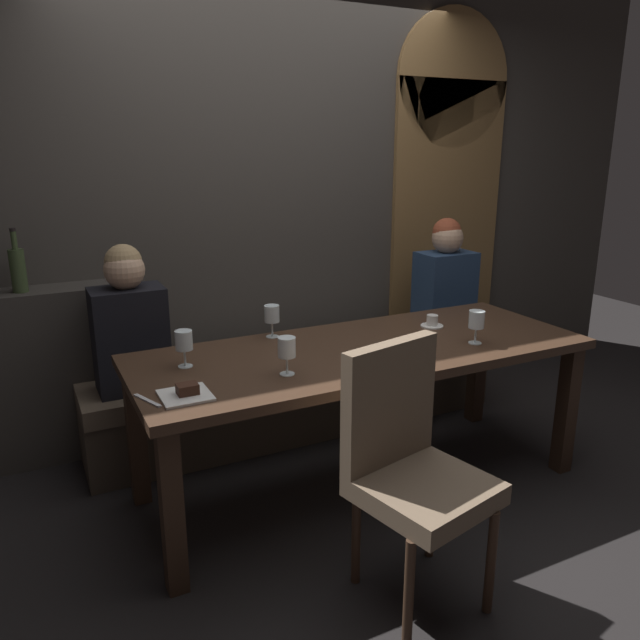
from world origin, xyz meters
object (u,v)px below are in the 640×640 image
chair_near_side (409,457)px  banquette_bench (302,395)px  dining_table (363,364)px  fork_on_table (147,400)px  wine_bottle_pale_label (18,269)px  wine_glass_near_left (287,348)px  diner_redhead (129,323)px  dessert_plate (186,393)px  wine_glass_end_right (272,315)px  espresso_cup (432,322)px  wine_glass_far_right (184,342)px  diner_bearded (445,281)px  wine_glass_near_right (476,321)px

chair_near_side → banquette_bench: bearing=81.1°
dining_table → fork_on_table: fork_on_table is taller
wine_bottle_pale_label → wine_glass_near_left: 1.54m
banquette_bench → diner_redhead: bearing=-179.8°
dining_table → dessert_plate: 0.94m
dining_table → wine_bottle_pale_label: (-1.44, 1.01, 0.42)m
dining_table → chair_near_side: size_ratio=2.24×
chair_near_side → wine_glass_end_right: 1.11m
dining_table → espresso_cup: (0.50, 0.13, 0.11)m
wine_glass_far_right → wine_glass_end_right: 0.55m
banquette_bench → fork_on_table: (-1.06, -0.89, 0.51)m
chair_near_side → diner_bearded: (1.26, 1.44, 0.26)m
wine_glass_end_right → fork_on_table: wine_glass_end_right is taller
wine_glass_near_right → fork_on_table: (-1.58, 0.00, -0.11)m
diner_redhead → espresso_cup: 1.57m
wine_bottle_pale_label → chair_near_side: bearing=-55.0°
wine_glass_far_right → espresso_cup: 1.34m
banquette_bench → wine_glass_end_right: bearing=-132.8°
wine_glass_near_right → wine_glass_far_right: bearing=167.0°
diner_redhead → wine_glass_end_right: bearing=-28.8°
wine_glass_far_right → fork_on_table: 0.40m
banquette_bench → wine_glass_near_right: wine_glass_near_right is taller
diner_bearded → dessert_plate: 2.17m
diner_bearded → wine_glass_near_left: (-1.51, -0.89, 0.04)m
fork_on_table → wine_glass_end_right: bearing=14.9°
diner_redhead → wine_glass_near_right: size_ratio=4.61×
banquette_bench → espresso_cup: size_ratio=20.83×
diner_redhead → wine_glass_end_right: size_ratio=4.61×
wine_bottle_pale_label → wine_glass_near_left: size_ratio=1.99×
chair_near_side → wine_bottle_pale_label: size_ratio=3.01×
wine_glass_far_right → wine_glass_near_left: same height
wine_bottle_pale_label → wine_glass_end_right: (1.11, -0.66, -0.22)m
espresso_cup → dessert_plate: size_ratio=0.63×
wine_glass_end_right → espresso_cup: (0.83, -0.21, -0.09)m
chair_near_side → espresso_cup: chair_near_side is taller
chair_near_side → diner_bearded: diner_bearded is taller
diner_bearded → dessert_plate: (-1.95, -0.93, -0.06)m
wine_bottle_pale_label → wine_glass_near_left: bearing=-50.7°
banquette_bench → wine_glass_near_right: size_ratio=15.24×
wine_glass_near_left → fork_on_table: (-0.59, -0.02, -0.11)m
banquette_bench → wine_glass_far_right: wine_glass_far_right is taller
wine_glass_end_right → wine_glass_near_left: same height
diner_redhead → wine_bottle_pale_label: size_ratio=2.32×
wine_glass_near_right → diner_redhead: bearing=149.1°
espresso_cup → dessert_plate: (-1.42, -0.34, -0.01)m
dining_table → fork_on_table: 1.08m
diner_redhead → wine_bottle_pale_label: wine_bottle_pale_label is taller
diner_bearded → wine_glass_near_left: 1.75m
diner_bearded → wine_bottle_pale_label: (-2.48, 0.29, 0.25)m
chair_near_side → fork_on_table: bearing=147.4°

